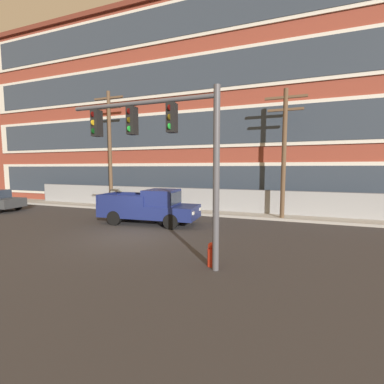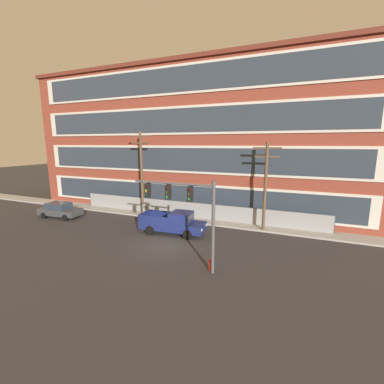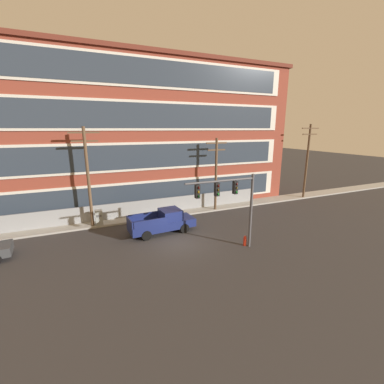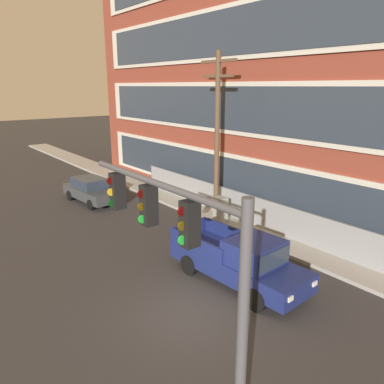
{
  "view_description": "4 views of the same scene",
  "coord_description": "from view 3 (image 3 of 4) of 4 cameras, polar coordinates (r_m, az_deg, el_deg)",
  "views": [
    {
      "loc": [
        6.61,
        -9.97,
        3.15
      ],
      "look_at": [
        1.42,
        4.34,
        1.72
      ],
      "focal_mm": 24.0,
      "sensor_mm": 36.0,
      "label": 1
    },
    {
      "loc": [
        8.93,
        -16.06,
        7.6
      ],
      "look_at": [
        0.78,
        3.76,
        3.53
      ],
      "focal_mm": 24.0,
      "sensor_mm": 36.0,
      "label": 2
    },
    {
      "loc": [
        -6.38,
        -17.18,
        8.67
      ],
      "look_at": [
        2.73,
        3.86,
        2.98
      ],
      "focal_mm": 24.0,
      "sensor_mm": 36.0,
      "label": 3
    },
    {
      "loc": [
        8.4,
        -6.51,
        7.17
      ],
      "look_at": [
        -3.01,
        2.45,
        3.05
      ],
      "focal_mm": 35.0,
      "sensor_mm": 36.0,
      "label": 4
    }
  ],
  "objects": [
    {
      "name": "ground_plane",
      "position": [
        20.27,
        -2.81,
        -11.4
      ],
      "size": [
        160.0,
        160.0,
        0.0
      ],
      "primitive_type": "plane",
      "color": "#333030"
    },
    {
      "name": "chain_link_fence",
      "position": [
        26.36,
        -10.51,
        -3.5
      ],
      "size": [
        26.23,
        0.06,
        1.71
      ],
      "color": "gray",
      "rests_on": "ground"
    },
    {
      "name": "traffic_signal_mast",
      "position": [
        17.99,
        8.74,
        -1.08
      ],
      "size": [
        5.29,
        0.43,
        5.55
      ],
      "color": "#4C4C51",
      "rests_on": "ground"
    },
    {
      "name": "utility_pole_midblock",
      "position": [
        27.09,
        5.36,
        4.58
      ],
      "size": [
        2.35,
        0.26,
        7.73
      ],
      "color": "brown",
      "rests_on": "ground"
    },
    {
      "name": "sidewalk_building_side",
      "position": [
        26.43,
        -8.19,
        -5.18
      ],
      "size": [
        80.0,
        2.11,
        0.16
      ],
      "primitive_type": "cube",
      "color": "#9E9B93",
      "rests_on": "ground"
    },
    {
      "name": "utility_pole_far_east",
      "position": [
        34.91,
        24.23,
        6.84
      ],
      "size": [
        2.62,
        0.26,
        9.19
      ],
      "color": "brown",
      "rests_on": "ground"
    },
    {
      "name": "electrical_cabinet",
      "position": [
        24.73,
        -19.96,
        -5.53
      ],
      "size": [
        0.63,
        0.55,
        1.57
      ],
      "color": "#939993",
      "rests_on": "ground"
    },
    {
      "name": "brick_mill_building",
      "position": [
        29.48,
        -15.93,
        12.02
      ],
      "size": [
        39.03,
        8.54,
        15.87
      ],
      "color": "brown",
      "rests_on": "ground"
    },
    {
      "name": "pickup_truck_navy",
      "position": [
        22.13,
        -6.39,
        -6.61
      ],
      "size": [
        5.72,
        2.34,
        1.95
      ],
      "color": "navy",
      "rests_on": "ground"
    },
    {
      "name": "utility_pole_near_corner",
      "position": [
        23.88,
        -22.14,
        3.82
      ],
      "size": [
        2.49,
        0.26,
        8.84
      ],
      "color": "brown",
      "rests_on": "ground"
    },
    {
      "name": "fire_hydrant",
      "position": [
        20.22,
        11.68,
        -10.56
      ],
      "size": [
        0.24,
        0.24,
        0.78
      ],
      "color": "red",
      "rests_on": "ground"
    }
  ]
}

